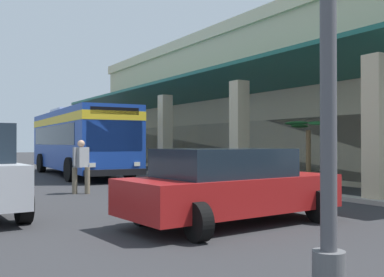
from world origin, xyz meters
TOP-DOWN VIEW (x-y plane):
  - ground at (0.00, 8.00)m, footprint 120.00×120.00m
  - curb_strip at (0.76, 2.47)m, footprint 35.81×0.50m
  - plaza_building at (0.76, 12.10)m, footprint 30.14×16.34m
  - transit_bus at (-1.57, -0.81)m, footprint 11.34×3.24m
  - parked_sedan_red at (13.28, -2.46)m, footprint 2.66×4.52m
  - pedestrian at (6.58, -3.29)m, footprint 0.47×0.61m
  - potted_palm at (9.58, 3.44)m, footprint 1.86×1.84m

SIDE VIEW (x-z plane):
  - ground at x=0.00m, z-range 0.00..0.00m
  - curb_strip at x=0.76m, z-range 0.00..0.12m
  - potted_palm at x=9.58m, z-range -0.58..1.75m
  - parked_sedan_red at x=13.28m, z-range 0.02..1.49m
  - pedestrian at x=6.58m, z-range 0.10..1.77m
  - transit_bus at x=-1.57m, z-range 0.18..3.52m
  - plaza_building at x=0.76m, z-range 0.00..7.74m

